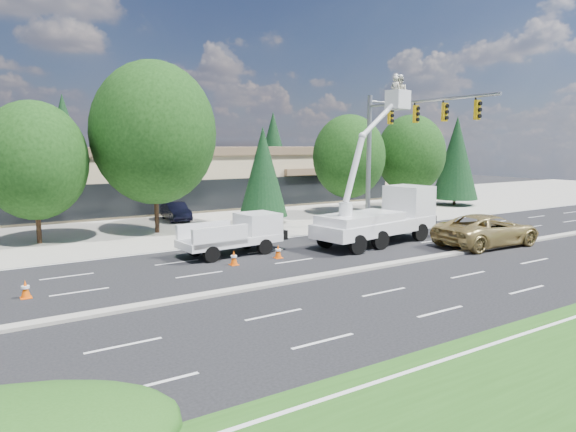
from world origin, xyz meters
TOP-DOWN VIEW (x-y plane):
  - ground at (0.00, 0.00)m, footprint 140.00×140.00m
  - concrete_apron at (0.00, 20.00)m, footprint 140.00×22.00m
  - road_median at (0.00, 0.00)m, footprint 120.00×0.55m
  - strip_mall at (0.00, 29.97)m, footprint 50.40×15.40m
  - tree_front_c at (-10.00, 15.00)m, footprint 5.92×5.92m
  - tree_front_d at (-3.00, 15.00)m, footprint 7.92×7.92m
  - tree_front_e at (5.00, 15.00)m, footprint 3.57×3.57m
  - tree_front_f at (13.00, 15.00)m, footprint 5.87×5.87m
  - tree_front_g at (20.00, 15.00)m, footprint 6.01×6.01m
  - tree_front_h at (26.00, 15.00)m, footprint 4.25×4.25m
  - tree_back_b at (-4.00, 42.00)m, footprint 5.62×5.62m
  - tree_back_c at (10.00, 42.00)m, footprint 4.43×4.43m
  - tree_back_d at (22.00, 42.00)m, footprint 5.11×5.11m
  - signal_mast at (10.03, 7.04)m, footprint 2.76×10.16m
  - utility_pickup at (-1.60, 6.23)m, footprint 5.55×2.49m
  - bucket_truck at (7.06, 4.47)m, footprint 8.73×3.86m
  - traffic_cone_a at (-11.85, 3.46)m, footprint 0.40×0.40m
  - traffic_cone_b at (-2.87, 4.07)m, footprint 0.40×0.40m
  - traffic_cone_c at (-0.30, 4.22)m, footprint 0.40×0.40m
  - minivan at (11.41, 0.60)m, footprint 6.64×3.34m
  - parked_car_east at (0.00, 19.66)m, footprint 1.83×4.29m

SIDE VIEW (x-z plane):
  - ground at x=0.00m, z-range 0.00..0.00m
  - concrete_apron at x=0.00m, z-range 0.00..0.01m
  - road_median at x=0.00m, z-range 0.00..0.12m
  - traffic_cone_a at x=-11.85m, z-range -0.01..0.69m
  - traffic_cone_b at x=-2.87m, z-range -0.01..0.69m
  - traffic_cone_c at x=-0.30m, z-range -0.01..0.69m
  - parked_car_east at x=0.00m, z-range 0.00..1.38m
  - utility_pickup at x=-1.60m, z-range -0.18..1.89m
  - minivan at x=11.41m, z-range 0.00..1.80m
  - bucket_truck at x=7.06m, z-range -2.85..6.89m
  - strip_mall at x=0.00m, z-range 0.08..5.58m
  - tree_front_e at x=5.00m, z-range 0.26..7.29m
  - tree_front_h at x=26.00m, z-range 0.30..8.68m
  - tree_back_c at x=10.00m, z-range 0.32..9.06m
  - tree_front_f at x=13.00m, z-range 0.69..8.83m
  - tree_front_c at x=-10.00m, z-range 0.70..8.91m
  - tree_front_g at x=20.00m, z-range 0.71..9.06m
  - tree_back_d at x=22.00m, z-range 0.37..10.44m
  - tree_back_b at x=-4.00m, z-range 0.40..11.49m
  - signal_mast at x=10.03m, z-range 1.56..10.56m
  - tree_front_d at x=-3.00m, z-range 0.94..11.93m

